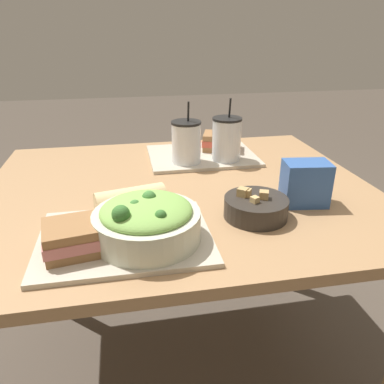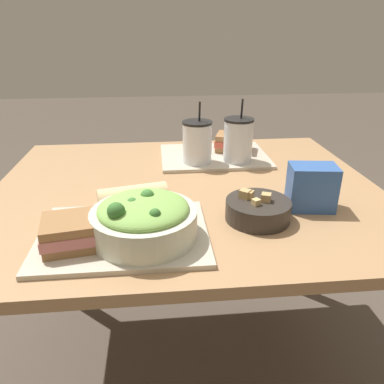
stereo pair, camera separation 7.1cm
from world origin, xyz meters
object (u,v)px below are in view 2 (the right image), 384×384
at_px(sandwich_near, 74,232).
at_px(baguette_near, 134,199).
at_px(soup_bowl, 258,209).
at_px(sandwich_far, 234,142).
at_px(salad_bowl, 144,218).
at_px(drink_cup_red, 238,141).
at_px(chip_bag, 312,187).
at_px(drink_cup_dark, 197,143).

bearing_deg(sandwich_near, baguette_near, 41.07).
height_order(soup_bowl, sandwich_far, sandwich_far).
relative_size(salad_bowl, soup_bowl, 1.46).
height_order(drink_cup_red, chip_bag, drink_cup_red).
xyz_separation_m(baguette_near, chip_bag, (0.47, -0.00, 0.01)).
relative_size(sandwich_near, drink_cup_red, 0.69).
xyz_separation_m(drink_cup_red, chip_bag, (0.12, -0.37, -0.02)).
relative_size(salad_bowl, sandwich_near, 1.59).
relative_size(baguette_near, chip_bag, 1.43).
relative_size(sandwich_near, baguette_near, 0.81).
relative_size(drink_cup_red, chip_bag, 1.67).
distance_m(soup_bowl, baguette_near, 0.32).
height_order(sandwich_far, chip_bag, chip_bag).
distance_m(salad_bowl, drink_cup_dark, 0.53).
relative_size(sandwich_far, chip_bag, 1.23).
relative_size(soup_bowl, chip_bag, 1.25).
bearing_deg(soup_bowl, drink_cup_dark, 104.45).
bearing_deg(sandwich_near, sandwich_far, 43.01).
bearing_deg(sandwich_near, drink_cup_red, 37.77).
xyz_separation_m(salad_bowl, baguette_near, (-0.03, 0.14, -0.01)).
distance_m(sandwich_far, drink_cup_dark, 0.20).
height_order(salad_bowl, sandwich_near, salad_bowl).
bearing_deg(salad_bowl, sandwich_near, -173.33).
distance_m(sandwich_near, drink_cup_dark, 0.62).
bearing_deg(drink_cup_dark, chip_bag, -54.23).
relative_size(sandwich_near, drink_cup_dark, 0.71).
height_order(soup_bowl, baguette_near, baguette_near).
bearing_deg(baguette_near, sandwich_far, -49.55).
xyz_separation_m(soup_bowl, sandwich_far, (0.05, 0.54, 0.01)).
xyz_separation_m(soup_bowl, drink_cup_dark, (-0.11, 0.42, 0.05)).
distance_m(salad_bowl, soup_bowl, 0.30).
relative_size(salad_bowl, drink_cup_red, 1.10).
relative_size(baguette_near, drink_cup_dark, 0.88).
xyz_separation_m(salad_bowl, sandwich_far, (0.33, 0.62, -0.02)).
bearing_deg(drink_cup_red, chip_bag, -71.78).
height_order(salad_bowl, chip_bag, salad_bowl).
distance_m(drink_cup_dark, chip_bag, 0.46).
bearing_deg(salad_bowl, chip_bag, 16.45).
bearing_deg(sandwich_far, soup_bowl, -76.62).
distance_m(sandwich_near, sandwich_far, 0.80).
distance_m(baguette_near, drink_cup_dark, 0.42).
height_order(sandwich_near, drink_cup_dark, drink_cup_dark).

